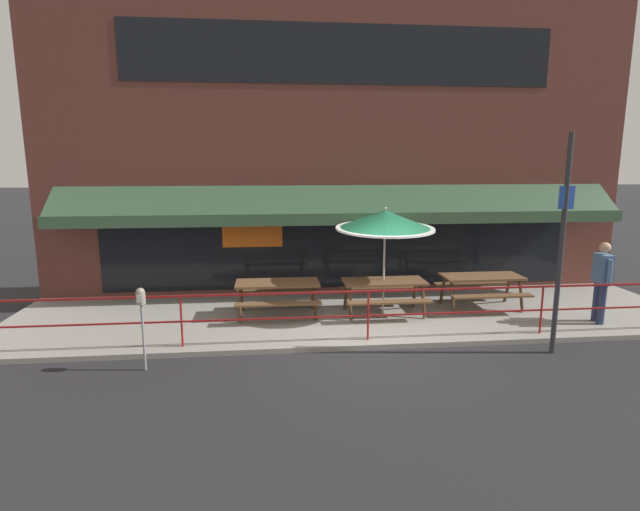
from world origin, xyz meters
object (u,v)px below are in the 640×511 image
at_px(picnic_table_centre, 384,287).
at_px(pedestrian_walking, 602,278).
at_px(picnic_table_right, 482,282).
at_px(parking_meter_near, 141,304).
at_px(picnic_table_left, 278,289).
at_px(street_sign_pole, 562,244).
at_px(patio_umbrella_centre, 385,221).

bearing_deg(picnic_table_centre, pedestrian_walking, -13.52).
relative_size(picnic_table_right, parking_meter_near, 1.27).
relative_size(picnic_table_right, pedestrian_walking, 1.05).
bearing_deg(picnic_table_right, picnic_table_centre, -174.56).
relative_size(picnic_table_left, picnic_table_right, 1.00).
bearing_deg(street_sign_pole, pedestrian_walking, 35.91).
relative_size(pedestrian_walking, parking_meter_near, 1.20).
bearing_deg(patio_umbrella_centre, parking_meter_near, -152.58).
bearing_deg(picnic_table_left, picnic_table_right, 1.48).
distance_m(picnic_table_left, picnic_table_right, 4.68).
relative_size(picnic_table_left, patio_umbrella_centre, 0.76).
height_order(picnic_table_right, parking_meter_near, parking_meter_near).
height_order(picnic_table_centre, parking_meter_near, parking_meter_near).
bearing_deg(picnic_table_right, parking_meter_near, -159.73).
bearing_deg(pedestrian_walking, patio_umbrella_centre, 165.88).
xyz_separation_m(picnic_table_left, picnic_table_centre, (2.34, -0.10, 0.00)).
relative_size(picnic_table_centre, street_sign_pole, 0.46).
height_order(picnic_table_right, street_sign_pole, street_sign_pole).
xyz_separation_m(picnic_table_centre, patio_umbrella_centre, (0.00, 0.05, 1.47)).
xyz_separation_m(patio_umbrella_centre, street_sign_pole, (2.61, -2.36, -0.16)).
distance_m(picnic_table_right, street_sign_pole, 2.87).
height_order(parking_meter_near, street_sign_pole, street_sign_pole).
distance_m(patio_umbrella_centre, pedestrian_walking, 4.63).
bearing_deg(picnic_table_right, street_sign_pole, -83.95).
bearing_deg(picnic_table_left, parking_meter_near, -132.84).
distance_m(picnic_table_right, patio_umbrella_centre, 2.77).
bearing_deg(picnic_table_centre, patio_umbrella_centre, 90.00).
relative_size(picnic_table_left, pedestrian_walking, 1.05).
xyz_separation_m(picnic_table_right, pedestrian_walking, (2.01, -1.27, 0.35)).
distance_m(patio_umbrella_centre, street_sign_pole, 3.52).
bearing_deg(patio_umbrella_centre, picnic_table_right, 4.27).
distance_m(picnic_table_centre, patio_umbrella_centre, 1.47).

